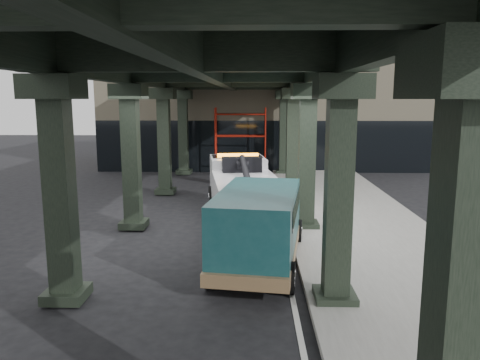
# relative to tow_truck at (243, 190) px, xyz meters

# --- Properties ---
(ground) EXTENTS (90.00, 90.00, 0.00)m
(ground) POSITION_rel_tow_truck_xyz_m (-0.40, -2.97, -1.22)
(ground) COLOR black
(ground) RESTS_ON ground
(sidewalk) EXTENTS (5.00, 40.00, 0.15)m
(sidewalk) POSITION_rel_tow_truck_xyz_m (4.10, -0.97, -1.14)
(sidewalk) COLOR gray
(sidewalk) RESTS_ON ground
(lane_stripe) EXTENTS (0.12, 38.00, 0.01)m
(lane_stripe) POSITION_rel_tow_truck_xyz_m (1.30, -0.97, -1.21)
(lane_stripe) COLOR silver
(lane_stripe) RESTS_ON ground
(viaduct) EXTENTS (7.40, 32.00, 6.40)m
(viaduct) POSITION_rel_tow_truck_xyz_m (-0.80, -0.97, 4.24)
(viaduct) COLOR black
(viaduct) RESTS_ON ground
(building) EXTENTS (22.00, 10.00, 8.00)m
(building) POSITION_rel_tow_truck_xyz_m (1.60, 17.03, 2.78)
(building) COLOR #C6B793
(building) RESTS_ON ground
(scaffolding) EXTENTS (3.08, 0.88, 4.00)m
(scaffolding) POSITION_rel_tow_truck_xyz_m (-0.40, 11.68, 0.89)
(scaffolding) COLOR #AD1B0D
(scaffolding) RESTS_ON ground
(tow_truck) EXTENTS (3.08, 7.82, 2.50)m
(tow_truck) POSITION_rel_tow_truck_xyz_m (0.00, 0.00, 0.00)
(tow_truck) COLOR black
(tow_truck) RESTS_ON ground
(towed_van) EXTENTS (2.75, 5.54, 2.16)m
(towed_van) POSITION_rel_tow_truck_xyz_m (0.56, -4.59, -0.06)
(towed_van) COLOR #123E41
(towed_van) RESTS_ON ground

